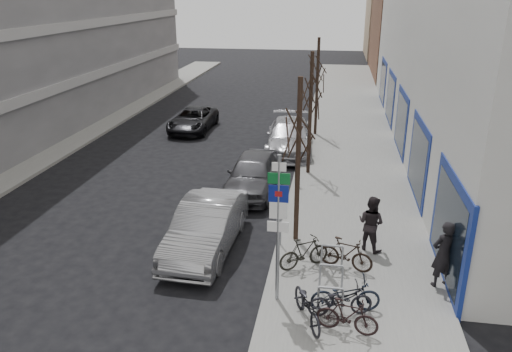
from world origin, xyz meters
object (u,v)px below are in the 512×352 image
(tree_far, at_px, (318,64))
(tree_mid, at_px, (311,85))
(bike_near_left, at_px, (308,303))
(bike_mid_inner, at_px, (304,252))
(pedestrian_far, at_px, (371,223))
(tree_near, at_px, (299,123))
(bike_mid_curb, at_px, (346,292))
(bike_far_curb, at_px, (340,298))
(parked_car_front, at_px, (206,227))
(pedestrian_near, at_px, (444,254))
(bike_near_right, at_px, (347,316))
(lane_car, at_px, (193,119))
(bike_far_inner, at_px, (346,253))
(meter_mid, at_px, (296,167))
(parked_car_back, at_px, (289,136))
(parked_car_mid, at_px, (253,173))
(highway_sign_pole, at_px, (278,221))
(bike_rack, at_px, (331,275))
(meter_front, at_px, (281,223))
(meter_back, at_px, (305,132))

(tree_far, bearing_deg, tree_mid, -90.00)
(bike_near_left, bearing_deg, bike_mid_inner, 72.66)
(bike_mid_inner, bearing_deg, pedestrian_far, -86.98)
(tree_near, relative_size, bike_mid_curb, 3.08)
(bike_far_curb, distance_m, parked_car_front, 5.23)
(pedestrian_near, bearing_deg, tree_near, -49.19)
(bike_near_right, distance_m, pedestrian_near, 3.62)
(lane_car, bearing_deg, bike_near_left, -65.46)
(bike_far_inner, bearing_deg, pedestrian_near, -82.78)
(meter_mid, xyz_separation_m, lane_car, (-6.79, 8.14, -0.26))
(tree_far, xyz_separation_m, parked_car_back, (-1.20, -3.12, -3.29))
(parked_car_mid, height_order, pedestrian_near, pedestrian_near)
(bike_mid_curb, height_order, pedestrian_near, pedestrian_near)
(highway_sign_pole, relative_size, meter_mid, 3.31)
(pedestrian_far, bearing_deg, bike_mid_curb, 110.20)
(bike_near_right, relative_size, parked_car_front, 0.31)
(parked_car_mid, xyz_separation_m, pedestrian_far, (4.49, -4.52, 0.26))
(bike_mid_curb, distance_m, pedestrian_far, 3.53)
(tree_near, distance_m, bike_near_right, 6.00)
(highway_sign_pole, relative_size, parked_car_back, 0.75)
(bike_near_left, bearing_deg, tree_mid, 70.18)
(tree_near, distance_m, pedestrian_near, 5.57)
(bike_rack, xyz_separation_m, bike_near_right, (0.41, -1.70, -0.05))
(bike_far_curb, height_order, parked_car_mid, parked_car_mid)
(highway_sign_pole, relative_size, bike_mid_curb, 2.35)
(lane_car, bearing_deg, bike_far_curb, -62.81)
(bike_rack, xyz_separation_m, lane_car, (-8.44, 16.04, 0.00))
(highway_sign_pole, relative_size, tree_far, 0.76)
(bike_far_curb, distance_m, pedestrian_near, 3.33)
(bike_near_left, height_order, bike_near_right, bike_near_left)
(bike_rack, distance_m, bike_mid_inner, 1.39)
(tree_near, xyz_separation_m, parked_car_front, (-2.80, -0.91, -3.29))
(highway_sign_pole, relative_size, lane_car, 0.88)
(meter_front, distance_m, meter_mid, 5.50)
(bike_rack, relative_size, meter_front, 1.78)
(bike_mid_inner, bearing_deg, pedestrian_near, -128.74)
(tree_near, height_order, tree_far, same)
(bike_near_right, distance_m, bike_far_inner, 2.96)
(bike_far_inner, xyz_separation_m, pedestrian_near, (2.60, -0.48, 0.48))
(meter_front, xyz_separation_m, bike_far_inner, (2.05, -1.14, -0.27))
(highway_sign_pole, bearing_deg, meter_back, 91.02)
(meter_front, distance_m, bike_far_inner, 2.36)
(meter_front, height_order, lane_car, meter_front)
(tree_mid, height_order, pedestrian_near, tree_mid)
(bike_near_left, height_order, pedestrian_far, pedestrian_far)
(bike_mid_inner, relative_size, parked_car_mid, 0.35)
(meter_back, height_order, bike_far_curb, meter_back)
(bike_mid_curb, relative_size, parked_car_front, 0.36)
(tree_near, relative_size, parked_car_back, 0.98)
(parked_car_back, bearing_deg, bike_near_right, -83.04)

